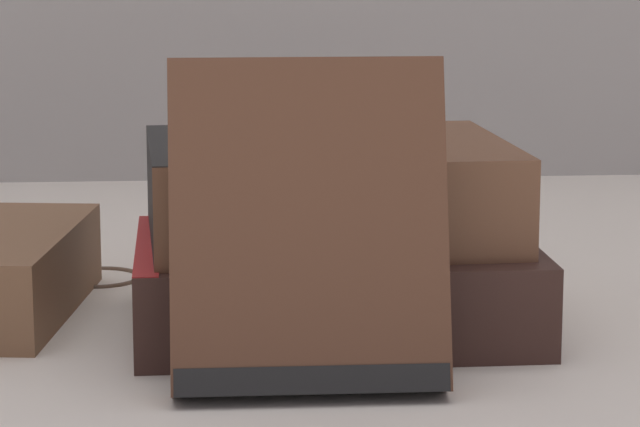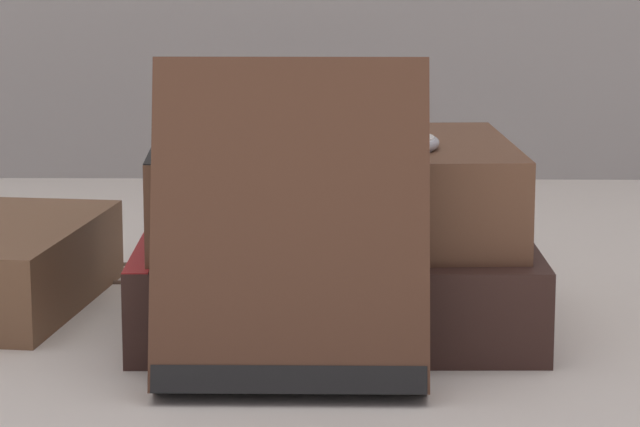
% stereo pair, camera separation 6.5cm
% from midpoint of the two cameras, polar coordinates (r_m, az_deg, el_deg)
% --- Properties ---
extents(ground_plane, '(3.00, 3.00, 0.00)m').
position_cam_midpoint_polar(ground_plane, '(0.74, 1.63, -4.94)').
color(ground_plane, beige).
extents(book_flat_bottom, '(0.20, 0.15, 0.05)m').
position_cam_midpoint_polar(book_flat_bottom, '(0.76, 2.67, -2.73)').
color(book_flat_bottom, '#331E19').
rests_on(book_flat_bottom, ground_plane).
extents(book_flat_top, '(0.19, 0.15, 0.05)m').
position_cam_midpoint_polar(book_flat_top, '(0.76, 2.53, 0.89)').
color(book_flat_top, brown).
rests_on(book_flat_top, book_flat_bottom).
extents(book_leaning_front, '(0.12, 0.06, 0.14)m').
position_cam_midpoint_polar(book_leaning_front, '(0.65, 1.90, -0.94)').
color(book_leaning_front, '#4C2D1E').
rests_on(book_leaning_front, ground_plane).
extents(pocket_watch, '(0.06, 0.06, 0.01)m').
position_cam_midpoint_polar(pocket_watch, '(0.73, 4.80, 2.67)').
color(pocket_watch, silver).
rests_on(pocket_watch, book_flat_top).
extents(reading_glasses, '(0.12, 0.08, 0.00)m').
position_cam_midpoint_polar(reading_glasses, '(0.89, -3.52, -2.06)').
color(reading_glasses, '#4C3828').
rests_on(reading_glasses, ground_plane).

